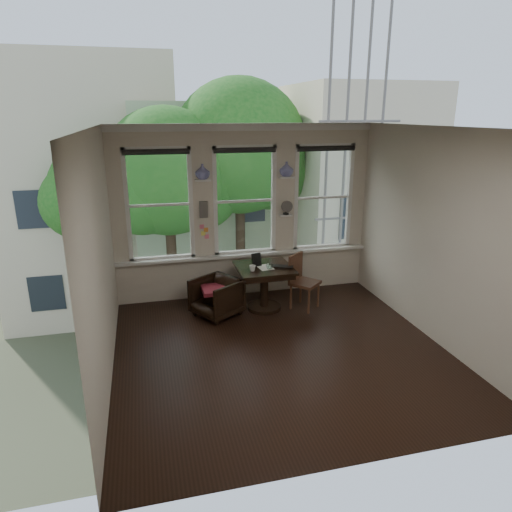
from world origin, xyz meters
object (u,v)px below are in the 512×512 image
object	(u,v)px
table	(264,288)
armchair_left	(216,297)
mug	(252,268)
laptop	(283,268)
side_chair_right	(305,282)

from	to	relation	value
table	armchair_left	size ratio (longest dim) A/B	1.31
table	mug	xyz separation A→B (m)	(-0.24, -0.16, 0.42)
armchair_left	mug	size ratio (longest dim) A/B	6.74
armchair_left	mug	xyz separation A→B (m)	(0.58, -0.10, 0.48)
table	laptop	distance (m)	0.49
table	laptop	bearing A→B (deg)	-30.21
side_chair_right	table	bearing A→B (deg)	127.43
laptop	mug	bearing A→B (deg)	-151.57
table	armchair_left	bearing A→B (deg)	-175.88
laptop	mug	xyz separation A→B (m)	(-0.51, -0.01, 0.03)
laptop	mug	size ratio (longest dim) A/B	3.27
side_chair_right	laptop	xyz separation A→B (m)	(-0.41, -0.03, 0.30)
table	laptop	size ratio (longest dim) A/B	2.70
table	laptop	xyz separation A→B (m)	(0.27, -0.15, 0.39)
laptop	table	bearing A→B (deg)	177.32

